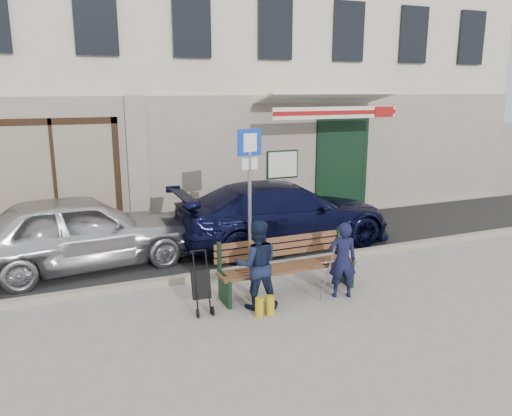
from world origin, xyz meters
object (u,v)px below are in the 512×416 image
man (342,260)px  parking_sign (250,177)px  woman (257,264)px  stroller (201,286)px  car_silver (81,231)px  bench (285,267)px  car_navy (284,214)px

man → parking_sign: bearing=-46.2°
parking_sign → man: (0.87, -1.89, -1.14)m
man → woman: bearing=13.0°
parking_sign → stroller: parking_sign is taller
car_silver → bench: (3.05, -2.59, -0.27)m
woman → car_navy: bearing=-108.8°
car_silver → car_navy: 4.20m
bench → man: man is taller
bench → woman: bearing=-152.7°
stroller → bench: bearing=11.0°
woman → car_silver: bearing=-36.5°
parking_sign → bench: bearing=-95.8°
car_silver → bench: 4.01m
parking_sign → bench: 1.92m
stroller → woman: bearing=-6.8°
parking_sign → bench: (0.07, -1.40, -1.31)m
man → stroller: (-2.30, 0.33, -0.21)m
parking_sign → woman: bearing=-117.2°
bench → stroller: (-1.50, -0.16, -0.03)m
car_silver → parking_sign: 3.37m
car_silver → stroller: car_silver is taller
car_silver → stroller: size_ratio=4.45×
woman → stroller: bearing=2.7°
car_navy → woman: (-1.81, -2.78, 0.01)m
car_silver → parking_sign: size_ratio=1.61×
car_navy → car_silver: bearing=88.6°
stroller → man: bearing=-3.4°
car_silver → parking_sign: (2.98, -1.20, 1.04)m
parking_sign → man: size_ratio=2.09×
car_navy → stroller: 3.73m
car_navy → parking_sign: parking_sign is taller
parking_sign → bench: parking_sign is taller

